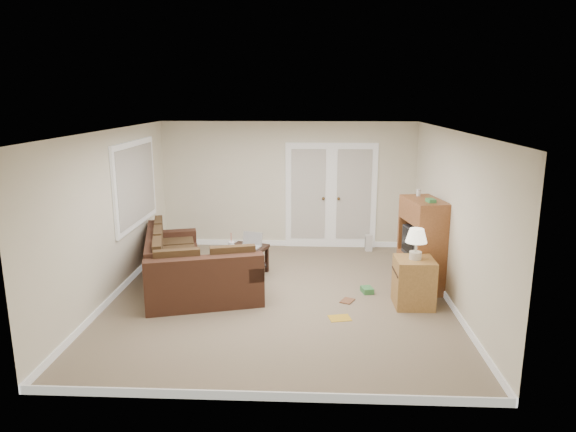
{
  "coord_description": "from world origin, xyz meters",
  "views": [
    {
      "loc": [
        0.46,
        -7.3,
        2.97
      ],
      "look_at": [
        0.09,
        0.69,
        1.1
      ],
      "focal_mm": 32.0,
      "sensor_mm": 36.0,
      "label": 1
    }
  ],
  "objects_px": {
    "tv_armoire": "(422,244)",
    "side_cabinet": "(414,278)",
    "coffee_table": "(240,265)",
    "sectional_sofa": "(186,270)"
  },
  "relations": [
    {
      "from": "tv_armoire",
      "to": "sectional_sofa",
      "type": "bearing_deg",
      "value": 173.37
    },
    {
      "from": "tv_armoire",
      "to": "side_cabinet",
      "type": "relative_size",
      "value": 1.33
    },
    {
      "from": "sectional_sofa",
      "to": "side_cabinet",
      "type": "relative_size",
      "value": 2.32
    },
    {
      "from": "coffee_table",
      "to": "tv_armoire",
      "type": "bearing_deg",
      "value": 13.78
    },
    {
      "from": "sectional_sofa",
      "to": "side_cabinet",
      "type": "bearing_deg",
      "value": -23.91
    },
    {
      "from": "sectional_sofa",
      "to": "tv_armoire",
      "type": "relative_size",
      "value": 1.74
    },
    {
      "from": "tv_armoire",
      "to": "coffee_table",
      "type": "bearing_deg",
      "value": 165.92
    },
    {
      "from": "sectional_sofa",
      "to": "side_cabinet",
      "type": "height_order",
      "value": "side_cabinet"
    },
    {
      "from": "sectional_sofa",
      "to": "tv_armoire",
      "type": "bearing_deg",
      "value": -12.08
    },
    {
      "from": "coffee_table",
      "to": "tv_armoire",
      "type": "relative_size",
      "value": 0.86
    }
  ]
}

